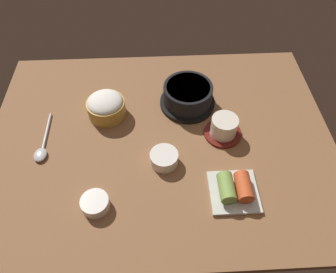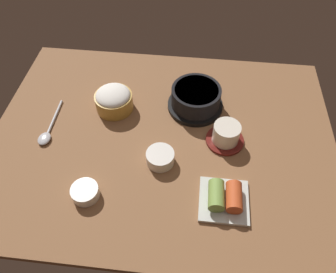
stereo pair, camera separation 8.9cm
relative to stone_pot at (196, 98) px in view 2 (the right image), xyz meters
The scene contains 8 objects.
dining_table 16.65cm from the stone_pot, 123.82° to the right, with size 100.00×76.00×2.00cm, color brown.
stone_pot is the anchor object (origin of this frame).
rice_bowl 25.14cm from the stone_pot, behind, with size 11.50×11.50×7.33cm.
tea_cup_with_saucer 15.78cm from the stone_pot, 53.98° to the right, with size 10.93×10.93×6.36cm.
banchan_cup_center 23.40cm from the stone_pot, 110.78° to the right, with size 7.67×7.67×3.64cm.
kimchi_plate 33.46cm from the stone_pot, 74.38° to the right, with size 12.30×12.30×4.99cm.
side_bowl_near 42.83cm from the stone_pot, 126.94° to the right, with size 6.97×6.97×3.06cm.
spoon 45.31cm from the stone_pot, 159.71° to the right, with size 3.60×17.95×1.35cm.
Camera 2 is at (8.09, -57.17, 74.56)cm, focal length 34.00 mm.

